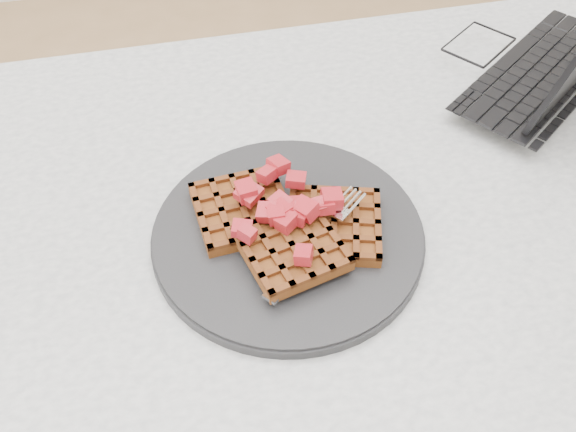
# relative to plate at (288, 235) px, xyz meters

# --- Properties ---
(table) EXTENTS (1.20, 0.80, 0.75)m
(table) POSITION_rel_plate_xyz_m (0.06, 0.03, -0.12)
(table) COLOR silver
(table) RESTS_ON ground
(plate) EXTENTS (0.31, 0.31, 0.02)m
(plate) POSITION_rel_plate_xyz_m (0.00, 0.00, 0.00)
(plate) COLOR black
(plate) RESTS_ON table
(waffles) EXTENTS (0.21, 0.19, 0.03)m
(waffles) POSITION_rel_plate_xyz_m (0.00, -0.00, 0.02)
(waffles) COLOR brown
(waffles) RESTS_ON plate
(strawberry_pile) EXTENTS (0.15, 0.15, 0.02)m
(strawberry_pile) POSITION_rel_plate_xyz_m (-0.00, 0.00, 0.05)
(strawberry_pile) COLOR maroon
(strawberry_pile) RESTS_ON waffles
(fork) EXTENTS (0.15, 0.14, 0.02)m
(fork) POSITION_rel_plate_xyz_m (0.03, -0.03, 0.02)
(fork) COLOR silver
(fork) RESTS_ON plate
(laptop) EXTENTS (0.39, 0.38, 0.22)m
(laptop) POSITION_rel_plate_xyz_m (0.40, 0.22, 0.03)
(laptop) COLOR black
(laptop) RESTS_ON table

